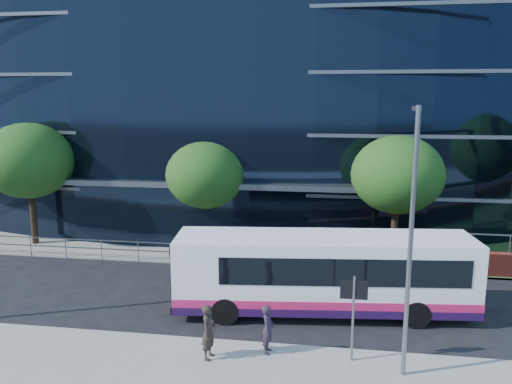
% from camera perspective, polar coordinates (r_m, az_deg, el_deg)
% --- Properties ---
extents(ground, '(200.00, 200.00, 0.00)m').
position_cam_1_polar(ground, '(18.80, -3.74, -15.63)').
color(ground, black).
rests_on(ground, ground).
extents(kerb, '(80.00, 0.25, 0.16)m').
position_cam_1_polar(kerb, '(17.89, -4.46, -16.80)').
color(kerb, gray).
rests_on(kerb, ground).
extents(yellow_line_outer, '(80.00, 0.08, 0.01)m').
position_cam_1_polar(yellow_line_outer, '(18.10, -4.31, -16.72)').
color(yellow_line_outer, gold).
rests_on(yellow_line_outer, ground).
extents(yellow_line_inner, '(80.00, 0.08, 0.01)m').
position_cam_1_polar(yellow_line_inner, '(18.23, -4.20, -16.51)').
color(yellow_line_inner, gold).
rests_on(yellow_line_inner, ground).
extents(far_forecourt, '(50.00, 8.00, 0.10)m').
position_cam_1_polar(far_forecourt, '(30.25, -10.47, -5.33)').
color(far_forecourt, gray).
rests_on(far_forecourt, ground).
extents(glass_office, '(44.00, 23.10, 16.00)m').
position_cam_1_polar(glass_office, '(38.06, -3.10, 10.25)').
color(glass_office, black).
rests_on(glass_office, ground).
extents(guard_railings, '(24.00, 0.05, 1.10)m').
position_cam_1_polar(guard_railings, '(27.24, -17.28, -5.77)').
color(guard_railings, slate).
rests_on(guard_railings, ground).
extents(street_sign, '(0.85, 0.09, 2.80)m').
position_cam_1_polar(street_sign, '(16.11, 11.09, -12.09)').
color(street_sign, slate).
rests_on(street_sign, pavement_near).
extents(tree_far_a, '(4.95, 4.95, 6.98)m').
position_cam_1_polar(tree_far_a, '(30.61, -24.55, 3.26)').
color(tree_far_a, black).
rests_on(tree_far_a, ground).
extents(tree_far_b, '(4.29, 4.29, 6.05)m').
position_cam_1_polar(tree_far_b, '(27.09, -5.79, 1.94)').
color(tree_far_b, black).
rests_on(tree_far_b, ground).
extents(tree_far_c, '(4.62, 4.62, 6.51)m').
position_cam_1_polar(tree_far_c, '(25.93, 15.86, 1.91)').
color(tree_far_c, black).
rests_on(tree_far_c, ground).
extents(streetlight_east, '(0.15, 0.77, 8.00)m').
position_cam_1_polar(streetlight_east, '(14.97, 17.27, -4.89)').
color(streetlight_east, slate).
rests_on(streetlight_east, pavement_near).
extents(city_bus, '(11.70, 3.85, 3.11)m').
position_cam_1_polar(city_bus, '(19.80, 8.01, -9.13)').
color(city_bus, white).
rests_on(city_bus, ground).
extents(pedestrian, '(0.41, 0.61, 1.62)m').
position_cam_1_polar(pedestrian, '(16.76, 1.35, -15.41)').
color(pedestrian, '#2B2132').
rests_on(pedestrian, pavement_near).
extents(pedestrian_b, '(0.51, 0.70, 1.80)m').
position_cam_1_polar(pedestrian_b, '(16.47, -5.42, -15.61)').
color(pedestrian_b, '#2D261F').
rests_on(pedestrian_b, pavement_near).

